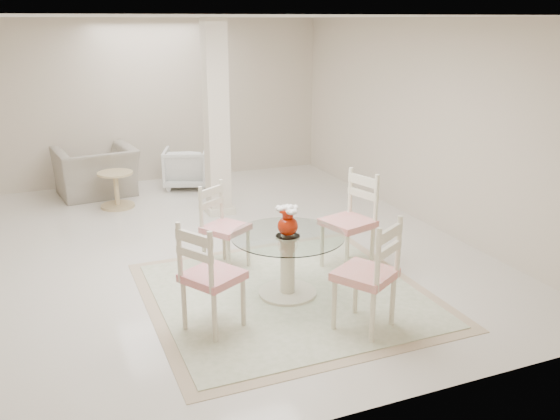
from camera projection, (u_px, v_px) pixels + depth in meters
name	position (u px, v px, depth m)	size (l,w,h in m)	color
ground	(211.00, 247.00, 7.28)	(7.00, 7.00, 0.00)	beige
room_shell	(205.00, 95.00, 6.70)	(6.02, 7.02, 2.71)	beige
column	(216.00, 120.00, 8.18)	(0.30, 0.30, 2.70)	beige
area_rug	(287.00, 294.00, 6.02)	(2.77, 2.77, 0.02)	tan
dining_table	(288.00, 265.00, 5.92)	(1.12, 1.12, 0.65)	beige
red_vase	(288.00, 221.00, 5.77)	(0.24, 0.22, 0.31)	#A11A04
dining_chair_east	(353.00, 214.00, 6.51)	(0.60, 0.60, 1.20)	#F6EFCA
dining_chair_north	(221.00, 220.00, 6.52)	(0.59, 0.59, 1.06)	beige
dining_chair_west	(207.00, 270.00, 5.14)	(0.62, 0.62, 1.14)	beige
dining_chair_south	(373.00, 267.00, 5.15)	(0.64, 0.64, 1.17)	beige
recliner_taupe	(96.00, 172.00, 9.32)	(1.17, 1.02, 0.76)	gray
armchair_white	(186.00, 168.00, 9.81)	(0.70, 0.72, 0.66)	white
side_table	(117.00, 191.00, 8.76)	(0.52, 0.52, 0.54)	tan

